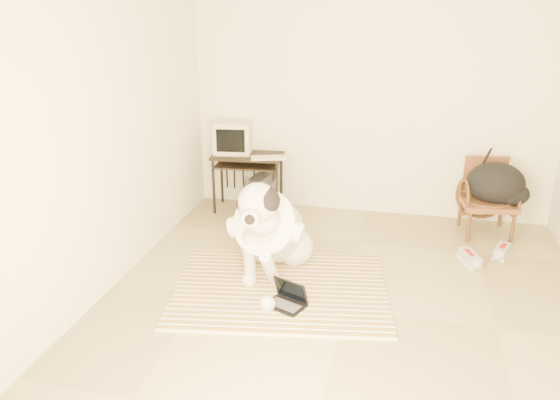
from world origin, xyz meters
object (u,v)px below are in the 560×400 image
(crt_monitor, at_px, (233,137))
(backpack, at_px, (498,185))
(computer_desk, at_px, (247,163))
(rattan_chair, at_px, (487,197))
(dog, at_px, (270,231))
(pc_tower, at_px, (259,193))
(laptop, at_px, (288,299))

(crt_monitor, relative_size, backpack, 0.73)
(computer_desk, bearing_deg, crt_monitor, 155.31)
(rattan_chair, bearing_deg, crt_monitor, 176.38)
(computer_desk, bearing_deg, dog, -67.00)
(pc_tower, height_order, rattan_chair, rattan_chair)
(rattan_chair, height_order, backpack, same)
(crt_monitor, bearing_deg, dog, -62.52)
(dog, distance_m, computer_desk, 1.62)
(pc_tower, distance_m, rattan_chair, 2.52)
(dog, xyz_separation_m, pc_tower, (-0.51, 1.54, -0.22))
(computer_desk, height_order, rattan_chair, rattan_chair)
(crt_monitor, bearing_deg, computer_desk, -24.69)
(dog, relative_size, crt_monitor, 3.21)
(crt_monitor, distance_m, backpack, 2.93)
(rattan_chair, bearing_deg, computer_desk, 177.99)
(computer_desk, height_order, crt_monitor, crt_monitor)
(computer_desk, distance_m, crt_monitor, 0.35)
(dog, distance_m, pc_tower, 1.64)
(computer_desk, xyz_separation_m, crt_monitor, (-0.19, 0.09, 0.28))
(pc_tower, bearing_deg, laptop, -69.38)
(pc_tower, bearing_deg, rattan_chair, -3.34)
(dog, height_order, rattan_chair, dog)
(laptop, height_order, computer_desk, computer_desk)
(laptop, bearing_deg, computer_desk, 114.09)
(crt_monitor, xyz_separation_m, backpack, (2.90, -0.24, -0.29))
(laptop, bearing_deg, rattan_chair, 48.30)
(crt_monitor, xyz_separation_m, pc_tower, (0.31, -0.03, -0.65))
(pc_tower, bearing_deg, dog, -71.76)
(dog, relative_size, computer_desk, 1.77)
(dog, bearing_deg, laptop, -63.01)
(laptop, height_order, backpack, backpack)
(computer_desk, relative_size, rattan_chair, 1.05)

